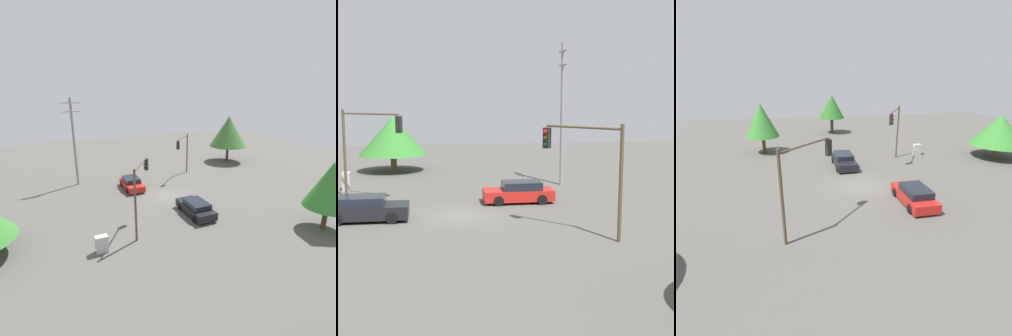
% 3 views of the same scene
% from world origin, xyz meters
% --- Properties ---
extents(ground_plane, '(80.00, 80.00, 0.00)m').
position_xyz_m(ground_plane, '(0.00, 0.00, 0.00)').
color(ground_plane, '#54514C').
extents(sedan_dark, '(2.07, 4.62, 1.38)m').
position_xyz_m(sedan_dark, '(-0.50, 5.23, 0.67)').
color(sedan_dark, black).
rests_on(sedan_dark, ground_plane).
extents(sedan_red, '(2.04, 4.45, 1.37)m').
position_xyz_m(sedan_red, '(2.97, -3.97, 0.66)').
color(sedan_red, red).
rests_on(sedan_red, ground_plane).
extents(traffic_signal_main, '(3.25, 3.21, 5.59)m').
position_xyz_m(traffic_signal_main, '(-5.06, -5.94, 3.88)').
color(traffic_signal_main, brown).
rests_on(traffic_signal_main, ground_plane).
extents(traffic_signal_cross, '(2.61, 4.03, 5.89)m').
position_xyz_m(traffic_signal_cross, '(5.09, 5.65, 4.09)').
color(traffic_signal_cross, brown).
rests_on(traffic_signal_cross, ground_plane).
extents(utility_pole_tall, '(2.20, 0.28, 10.61)m').
position_xyz_m(utility_pole_tall, '(8.68, -8.22, 5.60)').
color(utility_pole_tall, gray).
rests_on(utility_pole_tall, ground_plane).
extents(electrical_cabinet, '(0.91, 0.54, 1.29)m').
position_xyz_m(electrical_cabinet, '(8.84, 7.64, 0.64)').
color(electrical_cabinet, '#B2B2AD').
rests_on(electrical_cabinet, ground_plane).
extents(tree_left, '(5.96, 5.96, 7.45)m').
position_xyz_m(tree_left, '(-15.41, -9.76, 4.99)').
color(tree_left, '#4C3823').
rests_on(tree_left, ground_plane).
extents(tree_corner, '(3.87, 3.87, 5.93)m').
position_xyz_m(tree_corner, '(-9.03, 12.15, 3.96)').
color(tree_corner, '#4C3823').
rests_on(tree_corner, ground_plane).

